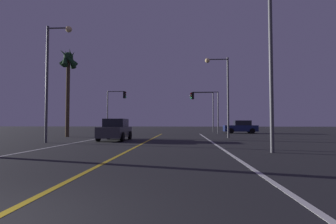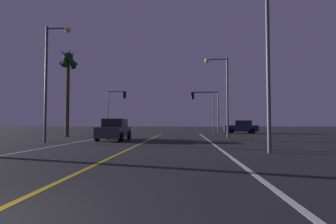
# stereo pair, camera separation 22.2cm
# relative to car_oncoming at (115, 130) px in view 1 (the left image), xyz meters

# --- Properties ---
(lane_edge_right) EXTENTS (0.16, 36.20, 0.01)m
(lane_edge_right) POSITION_rel_car_oncoming_xyz_m (7.41, -5.57, -0.82)
(lane_edge_right) COLOR silver
(lane_edge_right) RESTS_ON ground
(lane_edge_left) EXTENTS (0.16, 36.20, 0.01)m
(lane_edge_left) POSITION_rel_car_oncoming_xyz_m (-2.10, -5.57, -0.82)
(lane_edge_left) COLOR silver
(lane_edge_left) RESTS_ON ground
(lane_center_divider) EXTENTS (0.16, 36.20, 0.01)m
(lane_center_divider) POSITION_rel_car_oncoming_xyz_m (2.65, -5.57, -0.82)
(lane_center_divider) COLOR gold
(lane_center_divider) RESTS_ON ground
(car_oncoming) EXTENTS (2.02, 4.30, 1.70)m
(car_oncoming) POSITION_rel_car_oncoming_xyz_m (0.00, 0.00, 0.00)
(car_oncoming) COLOR black
(car_oncoming) RESTS_ON ground
(car_crossing_side) EXTENTS (4.30, 2.02, 1.70)m
(car_crossing_side) POSITION_rel_car_oncoming_xyz_m (12.97, 14.93, 0.00)
(car_crossing_side) COLOR black
(car_crossing_side) RESTS_ON ground
(traffic_light_near_right) EXTENTS (3.49, 0.36, 5.35)m
(traffic_light_near_right) POSITION_rel_car_oncoming_xyz_m (8.10, 13.03, 3.17)
(traffic_light_near_right) COLOR #4C4C51
(traffic_light_near_right) RESTS_ON ground
(traffic_light_near_left) EXTENTS (2.53, 0.36, 5.51)m
(traffic_light_near_left) POSITION_rel_car_oncoming_xyz_m (-3.30, 13.03, 3.23)
(traffic_light_near_left) COLOR #4C4C51
(traffic_light_near_left) RESTS_ON ground
(traffic_light_far_right) EXTENTS (3.45, 0.36, 5.92)m
(traffic_light_far_right) POSITION_rel_car_oncoming_xyz_m (8.19, 18.53, 3.56)
(traffic_light_far_right) COLOR #4C4C51
(traffic_light_far_right) RESTS_ON ground
(street_lamp_right_near) EXTENTS (2.32, 0.44, 8.49)m
(street_lamp_right_near) POSITION_rel_car_oncoming_xyz_m (8.95, -8.10, 4.53)
(street_lamp_right_near) COLOR #4C4C51
(street_lamp_right_near) RESTS_ON ground
(street_lamp_left_mid) EXTENTS (1.82, 0.44, 8.18)m
(street_lamp_left_mid) POSITION_rel_car_oncoming_xyz_m (-3.76, -2.79, 4.33)
(street_lamp_left_mid) COLOR #4C4C51
(street_lamp_left_mid) RESTS_ON ground
(street_lamp_right_far) EXTENTS (2.17, 0.44, 7.38)m
(street_lamp_right_far) POSITION_rel_car_oncoming_xyz_m (8.94, 3.72, 3.91)
(street_lamp_right_far) COLOR #4C4C51
(street_lamp_right_far) RESTS_ON ground
(palm_tree_left_mid) EXTENTS (1.99, 1.99, 8.85)m
(palm_tree_left_mid) POSITION_rel_car_oncoming_xyz_m (-6.08, 4.86, 6.21)
(palm_tree_left_mid) COLOR #473826
(palm_tree_left_mid) RESTS_ON ground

